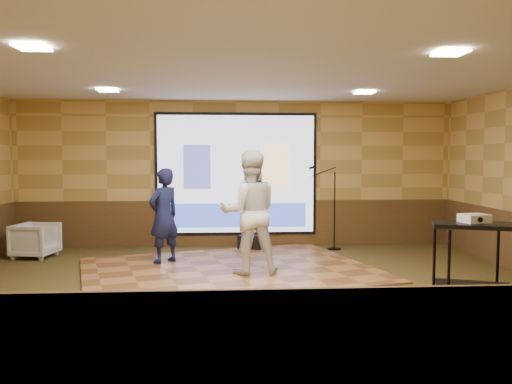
{
  "coord_description": "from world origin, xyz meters",
  "views": [
    {
      "loc": [
        -0.23,
        -6.82,
        1.85
      ],
      "look_at": [
        0.26,
        1.01,
        1.3
      ],
      "focal_mm": 35.0,
      "sensor_mm": 36.0,
      "label": 1
    }
  ],
  "objects": [
    {
      "name": "ground",
      "position": [
        0.0,
        0.0,
        0.0
      ],
      "size": [
        9.0,
        9.0,
        0.0
      ],
      "primitive_type": "plane",
      "color": "#2A3116",
      "rests_on": "ground"
    },
    {
      "name": "room_shell",
      "position": [
        0.0,
        0.0,
        2.09
      ],
      "size": [
        9.04,
        7.04,
        3.02
      ],
      "color": "tan",
      "rests_on": "ground"
    },
    {
      "name": "wainscot_back",
      "position": [
        0.0,
        3.48,
        0.47
      ],
      "size": [
        9.0,
        0.04,
        0.95
      ],
      "primitive_type": "cube",
      "color": "#4F321A",
      "rests_on": "ground"
    },
    {
      "name": "wainscot_front",
      "position": [
        0.0,
        -3.48,
        0.47
      ],
      "size": [
        9.0,
        0.04,
        0.95
      ],
      "primitive_type": "cube",
      "color": "#4F321A",
      "rests_on": "ground"
    },
    {
      "name": "projector_screen",
      "position": [
        0.0,
        3.44,
        1.47
      ],
      "size": [
        3.32,
        0.06,
        2.52
      ],
      "color": "black",
      "rests_on": "room_shell"
    },
    {
      "name": "downlight_nw",
      "position": [
        -2.2,
        1.8,
        2.97
      ],
      "size": [
        0.32,
        0.32,
        0.02
      ],
      "primitive_type": "cube",
      "color": "#FFEBBF",
      "rests_on": "room_shell"
    },
    {
      "name": "downlight_ne",
      "position": [
        2.2,
        1.8,
        2.97
      ],
      "size": [
        0.32,
        0.32,
        0.02
      ],
      "primitive_type": "cube",
      "color": "#FFEBBF",
      "rests_on": "room_shell"
    },
    {
      "name": "downlight_sw",
      "position": [
        -2.2,
        -1.5,
        2.97
      ],
      "size": [
        0.32,
        0.32,
        0.02
      ],
      "primitive_type": "cube",
      "color": "#FFEBBF",
      "rests_on": "room_shell"
    },
    {
      "name": "downlight_se",
      "position": [
        2.2,
        -1.5,
        2.97
      ],
      "size": [
        0.32,
        0.32,
        0.02
      ],
      "primitive_type": "cube",
      "color": "#FFEBBF",
      "rests_on": "room_shell"
    },
    {
      "name": "dance_floor",
      "position": [
        -0.17,
        1.21,
        0.02
      ],
      "size": [
        5.36,
        4.62,
        0.03
      ],
      "primitive_type": "cube",
      "rotation": [
        0.0,
        0.0,
        0.29
      ],
      "color": "#A56B3C",
      "rests_on": "ground"
    },
    {
      "name": "player_left",
      "position": [
        -1.28,
        1.78,
        0.85
      ],
      "size": [
        0.7,
        0.69,
        1.63
      ],
      "primitive_type": "imported",
      "rotation": [
        0.0,
        0.0,
        3.91
      ],
      "color": "#151942",
      "rests_on": "dance_floor"
    },
    {
      "name": "player_right",
      "position": [
        0.15,
        0.9,
        0.99
      ],
      "size": [
        1.0,
        0.82,
        1.92
      ],
      "primitive_type": "imported",
      "rotation": [
        0.0,
        0.0,
        3.24
      ],
      "color": "silver",
      "rests_on": "dance_floor"
    },
    {
      "name": "av_table",
      "position": [
        2.83,
        -0.94,
        0.74
      ],
      "size": [
        0.99,
        0.52,
        1.04
      ],
      "rotation": [
        0.0,
        0.0,
        -0.34
      ],
      "color": "black",
      "rests_on": "ground"
    },
    {
      "name": "projector",
      "position": [
        2.85,
        -0.88,
        1.09
      ],
      "size": [
        0.36,
        0.32,
        0.1
      ],
      "primitive_type": "cube",
      "rotation": [
        0.0,
        0.0,
        0.21
      ],
      "color": "silver",
      "rests_on": "av_table"
    },
    {
      "name": "mic_stand",
      "position": [
        1.9,
        2.97,
        0.49
      ],
      "size": [
        0.66,
        0.27,
        1.68
      ],
      "rotation": [
        0.0,
        0.0,
        -0.15
      ],
      "color": "black",
      "rests_on": "ground"
    },
    {
      "name": "banquet_chair",
      "position": [
        -3.72,
        2.5,
        0.32
      ],
      "size": [
        0.82,
        0.8,
        0.64
      ],
      "primitive_type": "imported",
      "rotation": [
        0.0,
        0.0,
        1.39
      ],
      "color": "gray",
      "rests_on": "ground"
    },
    {
      "name": "duffel_bag",
      "position": [
        0.28,
        3.04,
        0.15
      ],
      "size": [
        0.56,
        0.45,
        0.3
      ],
      "primitive_type": "cube",
      "rotation": [
        0.0,
        0.0,
        -0.31
      ],
      "color": "black",
      "rests_on": "ground"
    }
  ]
}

